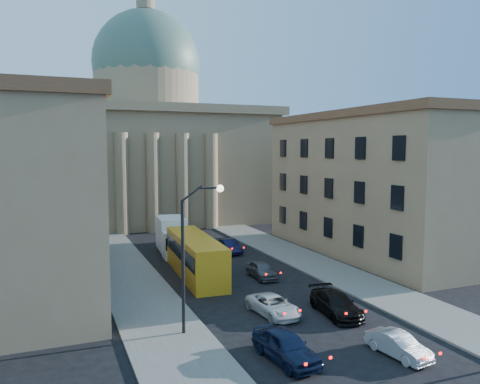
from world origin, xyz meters
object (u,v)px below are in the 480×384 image
object	(u,v)px
city_bus	(195,255)
box_truck	(173,237)
street_lamp	(192,246)
car_right_near	(398,345)
car_left_near	(286,346)

from	to	relation	value
city_bus	box_truck	size ratio (longest dim) A/B	1.77
street_lamp	car_right_near	distance (m)	12.47
city_bus	street_lamp	bearing A→B (deg)	-104.19
car_right_near	city_bus	world-z (taller)	city_bus
car_left_near	car_right_near	distance (m)	6.01
car_right_near	city_bus	bearing A→B (deg)	98.65
box_truck	car_left_near	bearing A→B (deg)	-86.81
city_bus	box_truck	world-z (taller)	box_truck
city_bus	box_truck	xyz separation A→B (m)	(0.34, 9.23, -0.08)
street_lamp	box_truck	world-z (taller)	street_lamp
car_right_near	box_truck	world-z (taller)	box_truck
street_lamp	car_right_near	size ratio (longest dim) A/B	2.36
car_right_near	box_truck	size ratio (longest dim) A/B	0.54
street_lamp	car_left_near	world-z (taller)	street_lamp
car_left_near	city_bus	distance (m)	17.46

